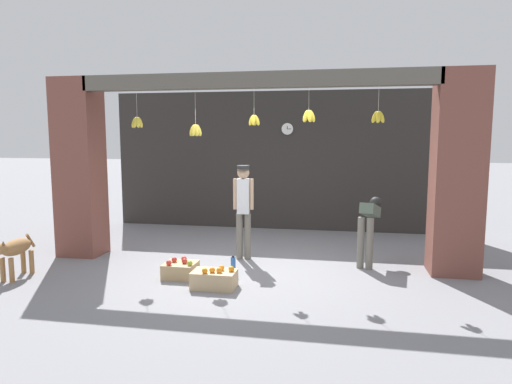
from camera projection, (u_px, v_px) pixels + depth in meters
ground_plane at (251, 268)px, 7.19m from camera, size 60.00×60.00×0.00m
shop_back_wall at (278, 161)px, 10.06m from camera, size 7.42×0.12×3.03m
shop_pillar_left at (80, 168)px, 7.85m from camera, size 0.70×0.60×3.03m
shop_pillar_right at (457, 174)px, 6.74m from camera, size 0.70×0.60×3.03m
storefront_awning at (251, 83)px, 6.95m from camera, size 5.52×0.32×0.98m
dog at (15, 250)px, 6.64m from camera, size 0.25×0.84×0.63m
shopkeeper at (243, 205)px, 7.61m from camera, size 0.34×0.27×1.59m
worker_stooping at (369, 222)px, 7.27m from camera, size 0.41×0.80×1.06m
fruit_crate_oranges at (214, 279)px, 6.24m from camera, size 0.60×0.37×0.31m
fruit_crate_apples at (180, 269)px, 6.71m from camera, size 0.46×0.42×0.29m
water_bottle at (233, 266)px, 6.83m from camera, size 0.07×0.07×0.30m
wall_clock at (287, 129)px, 9.86m from camera, size 0.27×0.03×0.27m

